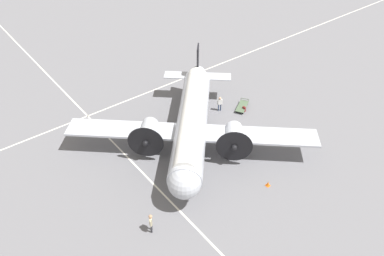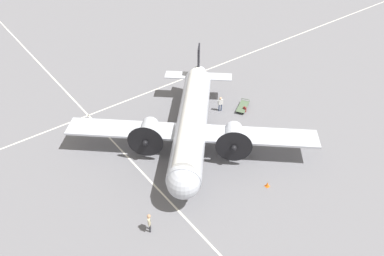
# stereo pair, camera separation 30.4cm
# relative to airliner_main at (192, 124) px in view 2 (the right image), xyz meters

# --- Properties ---
(ground_plane) EXTENTS (300.00, 300.00, 0.00)m
(ground_plane) POSITION_rel_airliner_main_xyz_m (0.34, -0.31, -2.63)
(ground_plane) COLOR slate
(apron_line_eastwest) EXTENTS (120.00, 0.16, 0.01)m
(apron_line_eastwest) POSITION_rel_airliner_main_xyz_m (0.34, 5.56, -2.62)
(apron_line_eastwest) COLOR silver
(apron_line_eastwest) RESTS_ON ground_plane
(apron_line_northsouth) EXTENTS (0.16, 120.00, 0.01)m
(apron_line_northsouth) POSITION_rel_airliner_main_xyz_m (10.54, -0.31, -2.62)
(apron_line_northsouth) COLOR silver
(apron_line_northsouth) RESTS_ON ground_plane
(airliner_main) EXTENTS (18.17, 18.40, 6.11)m
(airliner_main) POSITION_rel_airliner_main_xyz_m (0.00, 0.00, 0.00)
(airliner_main) COLOR #ADB2BC
(airliner_main) RESTS_ON ground_plane
(crew_foreground) EXTENTS (0.51, 0.39, 1.77)m
(crew_foreground) POSITION_rel_airliner_main_xyz_m (-5.78, 8.29, -1.54)
(crew_foreground) COLOR #2D2D33
(crew_foreground) RESTS_ON ground_plane
(passenger_boarding) EXTENTS (0.33, 0.53, 1.69)m
(passenger_boarding) POSITION_rel_airliner_main_xyz_m (2.76, -5.94, -1.59)
(passenger_boarding) COLOR navy
(passenger_boarding) RESTS_ON ground_plane
(suitcase_near_door) EXTENTS (0.37, 0.16, 0.58)m
(suitcase_near_door) POSITION_rel_airliner_main_xyz_m (1.06, -7.91, -2.35)
(suitcase_near_door) COLOR maroon
(suitcase_near_door) RESTS_ON ground_plane
(baggage_cart) EXTENTS (2.00, 2.49, 0.56)m
(baggage_cart) POSITION_rel_airliner_main_xyz_m (1.56, -8.12, -2.35)
(baggage_cart) COLOR #4C6047
(baggage_cart) RESTS_ON ground_plane
(traffic_cone) EXTENTS (0.35, 0.35, 0.46)m
(traffic_cone) POSITION_rel_airliner_main_xyz_m (-7.95, -1.83, -2.41)
(traffic_cone) COLOR orange
(traffic_cone) RESTS_ON ground_plane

